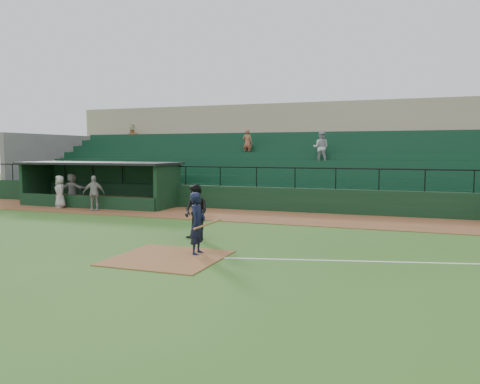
% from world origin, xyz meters
% --- Properties ---
extents(ground, '(90.00, 90.00, 0.00)m').
position_xyz_m(ground, '(0.00, 0.00, 0.00)').
color(ground, '#315D1E').
rests_on(ground, ground).
extents(warning_track, '(40.00, 4.00, 0.03)m').
position_xyz_m(warning_track, '(0.00, 8.00, 0.01)').
color(warning_track, brown).
rests_on(warning_track, ground).
extents(home_plate_dirt, '(3.00, 3.00, 0.03)m').
position_xyz_m(home_plate_dirt, '(0.00, -1.00, 0.01)').
color(home_plate_dirt, brown).
rests_on(home_plate_dirt, ground).
extents(foul_line, '(17.49, 4.44, 0.01)m').
position_xyz_m(foul_line, '(8.00, 1.20, 0.01)').
color(foul_line, white).
rests_on(foul_line, ground).
extents(stadium_structure, '(38.00, 13.08, 6.40)m').
position_xyz_m(stadium_structure, '(-0.00, 16.46, 2.30)').
color(stadium_structure, black).
rests_on(stadium_structure, ground).
extents(dugout, '(8.90, 3.20, 2.42)m').
position_xyz_m(dugout, '(-9.75, 9.56, 1.33)').
color(dugout, black).
rests_on(dugout, ground).
extents(batter_at_plate, '(1.04, 0.72, 1.84)m').
position_xyz_m(batter_at_plate, '(0.59, -0.25, 0.92)').
color(batter_at_plate, black).
rests_on(batter_at_plate, ground).
extents(umpire, '(1.12, 1.00, 1.90)m').
position_xyz_m(umpire, '(-0.43, 1.80, 0.95)').
color(umpire, black).
rests_on(umpire, ground).
extents(dugout_player_a, '(1.11, 0.91, 1.77)m').
position_xyz_m(dugout_player_a, '(-8.62, 7.10, 0.91)').
color(dugout_player_a, '#A6A09B').
rests_on(dugout_player_a, warning_track).
extents(dugout_player_b, '(1.00, 0.94, 1.71)m').
position_xyz_m(dugout_player_b, '(-10.98, 7.41, 0.89)').
color(dugout_player_b, '#A5A09A').
rests_on(dugout_player_b, warning_track).
extents(dugout_player_c, '(1.74, 0.78, 1.81)m').
position_xyz_m(dugout_player_c, '(-11.15, 8.59, 0.94)').
color(dugout_player_c, '#A49F99').
rests_on(dugout_player_c, warning_track).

